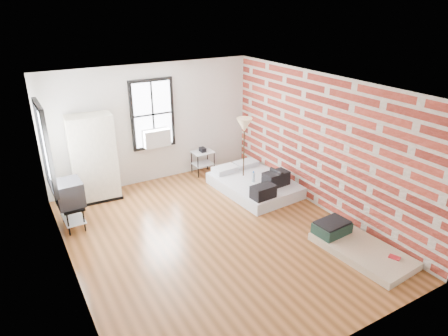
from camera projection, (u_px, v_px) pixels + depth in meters
ground at (215, 236)px, 7.50m from camera, size 6.00×6.00×0.00m
room_shell at (216, 141)px, 7.22m from camera, size 5.02×6.02×2.80m
mattress_main at (256, 184)px, 9.21m from camera, size 1.60×2.08×0.64m
mattress_bare at (355, 245)px, 7.04m from camera, size 1.03×1.78×0.37m
wardrobe at (94, 159)px, 8.55m from camera, size 1.00×0.62×1.92m
side_table at (203, 156)px, 10.02m from camera, size 0.53×0.43×0.69m
floor_lamp at (244, 129)px, 8.97m from camera, size 0.36×0.36×1.66m
tv_stand at (70, 195)px, 7.55m from camera, size 0.50×0.70×0.97m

